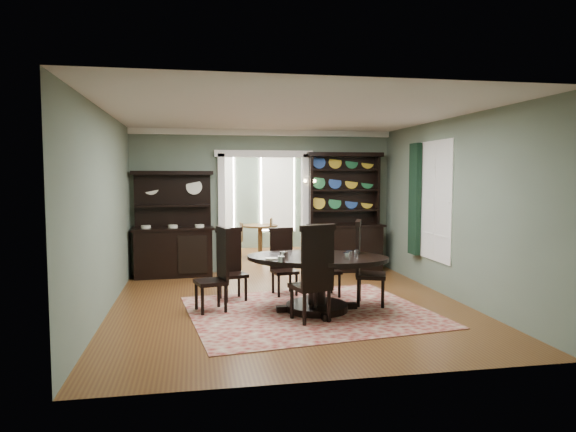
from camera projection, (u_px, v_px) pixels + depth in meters
name	position (u px, v px, depth m)	size (l,w,h in m)	color
room	(289.00, 206.00, 8.01)	(5.51, 6.01, 3.01)	brown
parlor	(251.00, 196.00, 13.40)	(3.51, 3.50, 3.01)	brown
doorway_trim	(264.00, 196.00, 10.91)	(2.08, 0.25, 2.57)	white
right_window	(425.00, 200.00, 9.36)	(0.15, 1.47, 2.12)	white
wall_sconce	(309.00, 183.00, 10.90)	(0.27, 0.21, 0.21)	#AD7E2E
rug	(309.00, 312.00, 7.70)	(3.49, 2.94, 0.01)	maroon
dining_table	(317.00, 273.00, 7.71)	(2.48, 2.48, 0.84)	black
centerpiece	(313.00, 252.00, 7.67)	(1.41, 0.91, 0.23)	silver
chair_far_left	(231.00, 262.00, 8.46)	(0.53, 0.51, 1.18)	black
chair_far_mid	(283.00, 259.00, 8.84)	(0.48, 0.46, 1.15)	black
chair_far_right	(324.00, 258.00, 8.72)	(0.50, 0.48, 1.22)	black
chair_end_left	(217.00, 267.00, 7.72)	(0.55, 0.57, 1.27)	black
chair_end_right	(364.00, 261.00, 8.08)	(0.62, 0.63, 1.34)	black
chair_near	(314.00, 271.00, 7.07)	(0.62, 0.60, 1.38)	black
sideboard	(173.00, 240.00, 10.39)	(1.65, 0.66, 2.14)	black
welsh_dresser	(345.00, 228.00, 11.00)	(1.64, 0.64, 2.53)	black
parlor_table	(260.00, 236.00, 12.80)	(0.88, 0.88, 0.81)	brown
parlor_chair_left	(237.00, 239.00, 12.79)	(0.38, 0.37, 0.87)	brown
parlor_chair_right	(276.00, 237.00, 12.67)	(0.45, 0.44, 1.00)	brown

